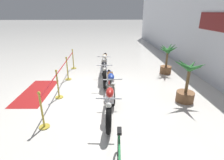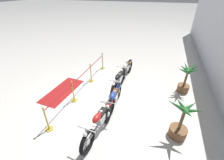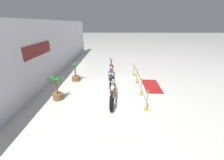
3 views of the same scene
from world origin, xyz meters
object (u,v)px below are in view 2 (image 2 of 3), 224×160
(motorcycle_cream_0, at_px, (126,70))
(stanchion_far_left, at_px, (92,69))
(motorcycle_blue_2, at_px, (114,99))
(potted_palm_right_of_row, at_px, (186,79))
(motorcycle_black_1, at_px, (118,81))
(stanchion_far_right, at_px, (47,122))
(stanchion_mid_left, at_px, (91,76))
(floor_banner, at_px, (62,91))
(stanchion_mid_right, at_px, (73,94))
(motorcycle_red_3, at_px, (100,121))
(potted_palm_left_of_row, at_px, (180,123))

(motorcycle_cream_0, xyz_separation_m, stanchion_far_left, (0.84, -1.67, 0.17))
(motorcycle_blue_2, height_order, potted_palm_right_of_row, potted_palm_right_of_row)
(motorcycle_black_1, distance_m, stanchion_far_right, 3.62)
(motorcycle_cream_0, distance_m, stanchion_far_left, 1.88)
(stanchion_far_left, distance_m, stanchion_mid_left, 0.34)
(stanchion_far_left, bearing_deg, floor_banner, -33.16)
(motorcycle_blue_2, bearing_deg, potted_palm_right_of_row, 129.13)
(motorcycle_blue_2, relative_size, floor_banner, 0.94)
(motorcycle_blue_2, distance_m, floor_banner, 2.90)
(stanchion_mid_right, bearing_deg, motorcycle_red_3, 56.17)
(motorcycle_black_1, bearing_deg, stanchion_mid_right, -47.52)
(motorcycle_black_1, bearing_deg, motorcycle_cream_0, 178.34)
(stanchion_far_left, relative_size, stanchion_mid_left, 4.99)
(motorcycle_cream_0, distance_m, motorcycle_black_1, 1.31)
(floor_banner, bearing_deg, motorcycle_blue_2, 85.68)
(motorcycle_black_1, bearing_deg, floor_banner, -68.46)
(stanchion_far_right, bearing_deg, motorcycle_black_1, 153.13)
(motorcycle_red_3, relative_size, stanchion_mid_left, 2.31)
(motorcycle_red_3, distance_m, stanchion_mid_left, 3.48)
(motorcycle_blue_2, xyz_separation_m, potted_palm_left_of_row, (0.61, 2.52, 0.12))
(potted_palm_left_of_row, xyz_separation_m, stanchion_mid_left, (-2.28, -4.38, -0.23))
(motorcycle_black_1, bearing_deg, potted_palm_left_of_row, 54.00)
(potted_palm_left_of_row, xyz_separation_m, floor_banner, (-0.96, -5.36, -0.58))
(stanchion_far_right, bearing_deg, floor_banner, -156.00)
(motorcycle_cream_0, bearing_deg, stanchion_mid_left, -58.74)
(motorcycle_black_1, height_order, stanchion_mid_right, stanchion_mid_right)
(motorcycle_cream_0, bearing_deg, stanchion_far_left, -63.29)
(motorcycle_cream_0, distance_m, motorcycle_blue_2, 2.70)
(potted_palm_right_of_row, bearing_deg, motorcycle_blue_2, -50.87)
(potted_palm_right_of_row, height_order, stanchion_mid_left, potted_palm_right_of_row)
(motorcycle_cream_0, distance_m, potted_palm_right_of_row, 3.06)
(motorcycle_cream_0, distance_m, stanchion_mid_right, 3.27)
(stanchion_far_left, bearing_deg, motorcycle_blue_2, 45.18)
(potted_palm_left_of_row, distance_m, floor_banner, 5.47)
(motorcycle_black_1, bearing_deg, motorcycle_red_3, 3.24)
(potted_palm_right_of_row, bearing_deg, motorcycle_black_1, -73.13)
(potted_palm_right_of_row, bearing_deg, potted_palm_left_of_row, -6.33)
(floor_banner, bearing_deg, motorcycle_red_3, 61.70)
(stanchion_far_left, distance_m, stanchion_far_right, 3.70)
(motorcycle_red_3, distance_m, potted_palm_left_of_row, 2.69)
(stanchion_mid_right, bearing_deg, potted_palm_left_of_row, 83.53)
(stanchion_far_left, bearing_deg, stanchion_far_right, 0.00)
(potted_palm_right_of_row, distance_m, stanchion_far_left, 4.73)
(motorcycle_black_1, height_order, motorcycle_red_3, motorcycle_black_1)
(motorcycle_red_3, bearing_deg, potted_palm_left_of_row, 105.15)
(floor_banner, bearing_deg, potted_palm_right_of_row, 111.79)
(motorcycle_cream_0, xyz_separation_m, stanchion_mid_left, (1.02, -1.67, -0.13))
(potted_palm_left_of_row, relative_size, potted_palm_right_of_row, 1.02)
(stanchion_mid_right, height_order, stanchion_far_right, same)
(stanchion_mid_left, bearing_deg, floor_banner, -36.47)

